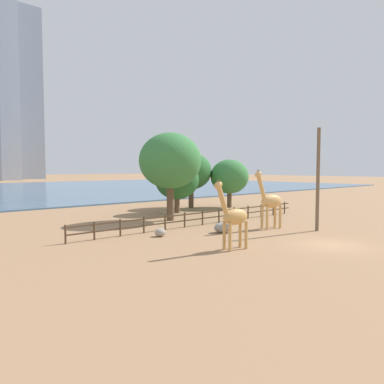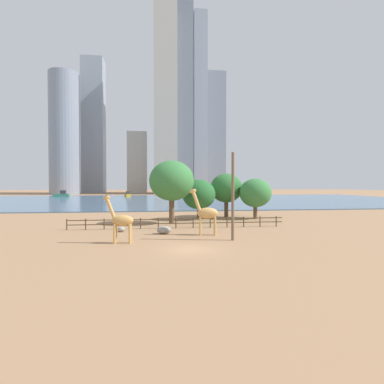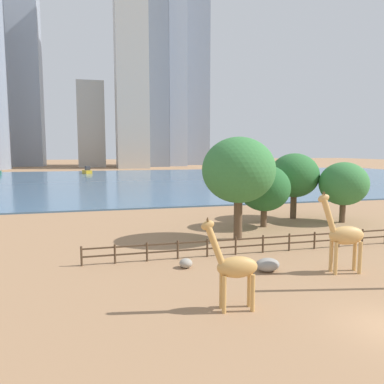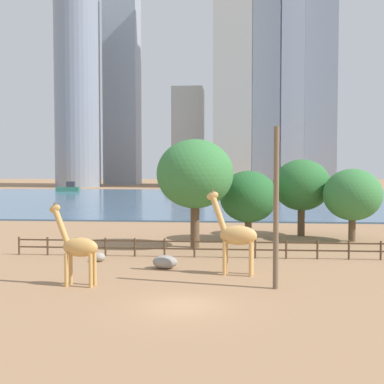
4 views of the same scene
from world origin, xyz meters
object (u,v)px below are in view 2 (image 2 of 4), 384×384
Objects in this scene: tree_left_large at (255,193)px; tree_right_tall at (226,188)px; tree_left_small at (199,195)px; boat_ferry at (128,195)px; giraffe_companion at (121,220)px; boulder_by_pole at (164,230)px; tree_center_broad at (172,181)px; boat_sailboat at (62,195)px; boulder_near_fence at (121,229)px; utility_pole at (233,196)px; giraffe_tall at (206,213)px.

tree_right_tall is (-3.82, 3.17, 0.70)m from tree_left_large.
tree_left_small is 1.12× the size of boat_ferry.
giraffe_companion is 0.63× the size of tree_right_tall.
tree_center_broad is at bearing 81.31° from boulder_by_pole.
tree_center_broad reaches higher than boulder_by_pole.
tree_left_small is at bearing 112.23° from boat_sailboat.
giraffe_companion is 0.52× the size of tree_center_broad.
tree_center_broad reaches higher than boat_sailboat.
boulder_by_pole is 0.24× the size of boat_sailboat.
boat_sailboat is at bearing 122.51° from tree_left_large.
tree_center_broad is at bearing 46.57° from boulder_near_fence.
giraffe_companion reaches higher than boulder_near_fence.
boat_sailboat is (-34.73, 94.95, 0.81)m from boulder_near_fence.
giraffe_companion is 14.43m from tree_center_broad.
giraffe_companion is 19.71m from tree_left_small.
boat_ferry is (-14.01, 89.30, -4.81)m from tree_center_broad.
utility_pole is 5.41× the size of boulder_by_pole.
boulder_near_fence is 0.13× the size of boat_sailboat.
boulder_near_fence is 0.15× the size of boat_ferry.
tree_center_broad reaches higher than tree_right_tall.
tree_left_small is at bearing -113.23° from giraffe_companion.
giraffe_companion is 6.90m from boulder_near_fence.
boat_ferry reaches higher than boulder_by_pole.
boulder_near_fence is 15.10m from tree_left_small.
utility_pole is 20.58m from tree_right_tall.
giraffe_companion is 0.74× the size of tree_left_small.
tree_right_tall is at bearing 140.33° from tree_left_large.
boulder_by_pole is 9.87m from tree_center_broad.
tree_left_large reaches higher than boat_ferry.
boulder_by_pole is 0.25× the size of tree_left_large.
tree_left_small is at bearing 65.83° from boulder_by_pole.
tree_left_small is at bearing -179.86° from tree_left_large.
giraffe_tall is 0.81× the size of tree_left_large.
boulder_by_pole is at bearing 106.32° from boat_sailboat.
giraffe_companion is 6.40m from boulder_by_pole.
giraffe_tall is 10.59m from tree_center_broad.
giraffe_tall is 107.52m from boat_sailboat.
boulder_near_fence is 0.14× the size of tree_left_small.
tree_right_tall is 85.23m from boat_ferry.
tree_left_large reaches higher than boulder_near_fence.
boulder_by_pole is 0.18× the size of tree_center_broad.
tree_right_tall is 1.12× the size of boat_sailboat.
boat_ferry is (-19.11, 102.03, -3.21)m from utility_pole.
tree_left_large is 13.91m from tree_center_broad.
boat_ferry reaches higher than boulder_near_fence.
tree_center_broad is at bearing -135.68° from tree_left_small.
utility_pole is at bearing -172.98° from giraffe_companion.
tree_left_large reaches higher than boat_sailboat.
boat_ferry is at bearing 98.92° from tree_center_broad.
giraffe_tall is at bearing -19.80° from boulder_near_fence.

